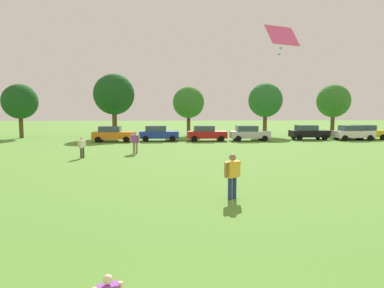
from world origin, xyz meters
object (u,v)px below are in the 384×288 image
(parked_car_yellow_6, at_px, (365,132))
(parked_car_black_4, at_px, (308,132))
(parked_car_orange_0, at_px, (113,134))
(parked_car_blue_1, at_px, (158,133))
(tree_far_left, at_px, (20,102))
(kite, at_px, (282,37))
(bystander_near_trees, at_px, (135,140))
(parked_car_white_5, at_px, (353,133))
(parked_car_silver_3, at_px, (249,133))
(tree_center, at_px, (189,103))
(bystander_midfield, at_px, (82,145))
(tree_left, at_px, (114,95))
(parked_car_red_2, at_px, (206,133))
(tree_right, at_px, (265,100))
(adult_bystander, at_px, (232,172))
(tree_far_right, at_px, (333,101))

(parked_car_yellow_6, bearing_deg, parked_car_black_4, 178.65)
(parked_car_orange_0, relative_size, parked_car_blue_1, 1.00)
(parked_car_orange_0, xyz_separation_m, tree_far_left, (-11.97, 5.84, 3.57))
(parked_car_orange_0, bearing_deg, parked_car_yellow_6, 1.93)
(kite, relative_size, parked_car_yellow_6, 0.32)
(bystander_near_trees, bearing_deg, parked_car_yellow_6, -127.56)
(parked_car_white_5, distance_m, parked_car_yellow_6, 2.18)
(bystander_near_trees, distance_m, kite, 16.07)
(parked_car_blue_1, bearing_deg, tree_far_left, 162.99)
(parked_car_silver_3, distance_m, tree_center, 11.03)
(parked_car_silver_3, relative_size, parked_car_white_5, 1.00)
(bystander_midfield, height_order, tree_center, tree_center)
(parked_car_white_5, distance_m, tree_center, 20.36)
(bystander_midfield, xyz_separation_m, tree_left, (-0.63, 18.72, 4.44))
(bystander_near_trees, xyz_separation_m, parked_car_red_2, (6.78, 10.51, -0.18))
(bystander_near_trees, relative_size, tree_far_left, 0.27)
(parked_car_blue_1, distance_m, tree_left, 9.17)
(parked_car_yellow_6, bearing_deg, tree_center, 159.59)
(parked_car_blue_1, xyz_separation_m, tree_far_left, (-16.87, 5.16, 3.57))
(parked_car_yellow_6, distance_m, tree_right, 12.46)
(bystander_near_trees, xyz_separation_m, kite, (6.91, -13.58, 5.10))
(parked_car_black_4, bearing_deg, tree_left, 167.22)
(parked_car_black_4, distance_m, tree_right, 7.81)
(parked_car_orange_0, relative_size, parked_car_red_2, 1.00)
(parked_car_white_5, bearing_deg, tree_center, 155.36)
(kite, bearing_deg, tree_far_left, 126.97)
(bystander_near_trees, bearing_deg, parked_car_white_5, -127.45)
(bystander_midfield, relative_size, tree_center, 0.23)
(parked_car_silver_3, xyz_separation_m, tree_left, (-15.69, 6.22, 4.49))
(parked_car_yellow_6, height_order, tree_far_left, tree_far_left)
(parked_car_yellow_6, xyz_separation_m, tree_center, (-20.23, 7.53, 3.56))
(kite, distance_m, tree_center, 32.36)
(parked_car_orange_0, height_order, tree_center, tree_center)
(tree_right, bearing_deg, adult_bystander, -108.37)
(bystander_midfield, xyz_separation_m, parked_car_black_4, (22.29, 13.52, -0.04))
(parked_car_orange_0, distance_m, parked_car_blue_1, 4.95)
(parked_car_orange_0, height_order, tree_left, tree_left)
(adult_bystander, xyz_separation_m, parked_car_orange_0, (-8.42, 24.09, -0.17))
(parked_car_blue_1, bearing_deg, bystander_near_trees, -97.82)
(tree_far_left, distance_m, tree_left, 11.28)
(parked_car_orange_0, xyz_separation_m, parked_car_silver_3, (14.95, 0.12, 0.00))
(parked_car_red_2, xyz_separation_m, parked_car_yellow_6, (18.77, 0.65, 0.00))
(adult_bystander, xyz_separation_m, parked_car_silver_3, (6.53, 24.21, -0.17))
(bystander_near_trees, xyz_separation_m, parked_car_silver_3, (11.54, 10.30, -0.18))
(bystander_midfield, bearing_deg, tree_left, 32.02)
(parked_car_yellow_6, height_order, tree_far_right, tree_far_right)
(parked_car_orange_0, relative_size, tree_far_right, 0.63)
(parked_car_orange_0, relative_size, tree_right, 0.62)
(bystander_near_trees, bearing_deg, bystander_midfield, 60.78)
(parked_car_blue_1, distance_m, parked_car_yellow_6, 24.06)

